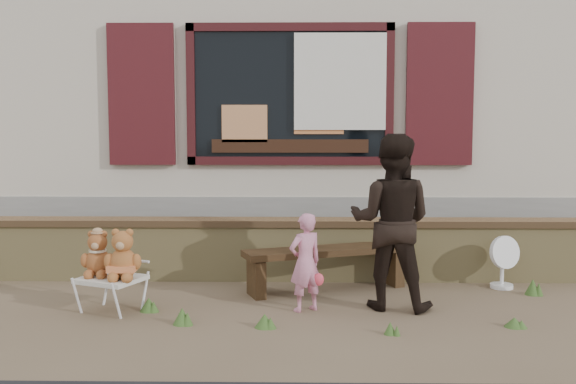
{
  "coord_description": "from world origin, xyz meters",
  "views": [
    {
      "loc": [
        0.12,
        -6.25,
        1.68
      ],
      "look_at": [
        0.0,
        0.6,
        1.0
      ],
      "focal_mm": 42.0,
      "sensor_mm": 36.0,
      "label": 1
    }
  ],
  "objects_px": {
    "child": "(305,262)",
    "folding_chair": "(111,280)",
    "teddy_bear_left": "(98,253)",
    "teddy_bear_right": "(123,253)",
    "bench": "(327,259)",
    "adult": "(391,222)"
  },
  "relations": [
    {
      "from": "bench",
      "to": "child",
      "type": "relative_size",
      "value": 1.95
    },
    {
      "from": "teddy_bear_left",
      "to": "teddy_bear_right",
      "type": "distance_m",
      "value": 0.28
    },
    {
      "from": "bench",
      "to": "child",
      "type": "distance_m",
      "value": 0.81
    },
    {
      "from": "teddy_bear_right",
      "to": "child",
      "type": "relative_size",
      "value": 0.51
    },
    {
      "from": "child",
      "to": "adult",
      "type": "xyz_separation_m",
      "value": [
        0.79,
        0.12,
        0.36
      ]
    },
    {
      "from": "bench",
      "to": "folding_chair",
      "type": "relative_size",
      "value": 2.66
    },
    {
      "from": "bench",
      "to": "teddy_bear_left",
      "type": "xyz_separation_m",
      "value": [
        -2.11,
        -0.77,
        0.21
      ]
    },
    {
      "from": "bench",
      "to": "adult",
      "type": "bearing_deg",
      "value": -69.67
    },
    {
      "from": "bench",
      "to": "teddy_bear_left",
      "type": "distance_m",
      "value": 2.25
    },
    {
      "from": "child",
      "to": "adult",
      "type": "relative_size",
      "value": 0.56
    },
    {
      "from": "teddy_bear_left",
      "to": "teddy_bear_right",
      "type": "relative_size",
      "value": 0.92
    },
    {
      "from": "teddy_bear_left",
      "to": "adult",
      "type": "bearing_deg",
      "value": 25.92
    },
    {
      "from": "bench",
      "to": "adult",
      "type": "relative_size",
      "value": 1.08
    },
    {
      "from": "teddy_bear_right",
      "to": "child",
      "type": "distance_m",
      "value": 1.63
    },
    {
      "from": "folding_chair",
      "to": "adult",
      "type": "bearing_deg",
      "value": 27.29
    },
    {
      "from": "teddy_bear_right",
      "to": "adult",
      "type": "distance_m",
      "value": 2.44
    },
    {
      "from": "child",
      "to": "folding_chair",
      "type": "bearing_deg",
      "value": -29.74
    },
    {
      "from": "bench",
      "to": "teddy_bear_right",
      "type": "relative_size",
      "value": 3.79
    },
    {
      "from": "folding_chair",
      "to": "adult",
      "type": "relative_size",
      "value": 0.41
    },
    {
      "from": "child",
      "to": "teddy_bear_right",
      "type": "bearing_deg",
      "value": -27.64
    },
    {
      "from": "teddy_bear_right",
      "to": "adult",
      "type": "height_order",
      "value": "adult"
    },
    {
      "from": "teddy_bear_right",
      "to": "adult",
      "type": "relative_size",
      "value": 0.29
    }
  ]
}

